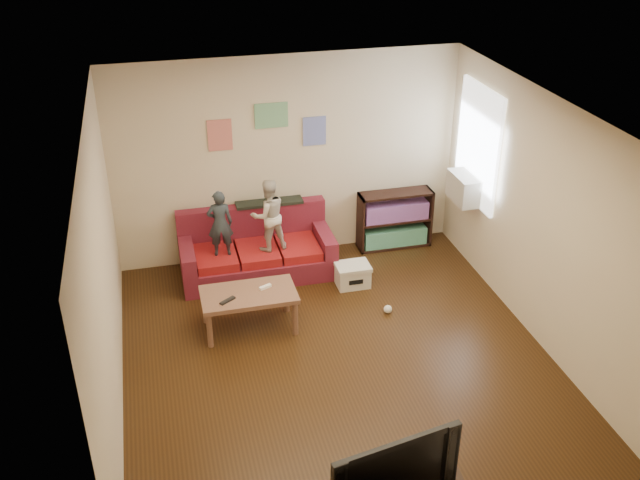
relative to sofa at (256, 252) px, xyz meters
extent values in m
cube|color=#37210D|center=(0.53, -2.07, -0.29)|extent=(4.50, 5.00, 0.01)
cube|color=white|center=(0.53, -2.07, 2.42)|extent=(4.50, 5.00, 0.01)
cube|color=beige|center=(0.53, 0.44, 1.06)|extent=(4.50, 0.01, 2.70)
cube|color=beige|center=(0.53, -4.57, 1.06)|extent=(4.50, 0.01, 2.70)
cube|color=beige|center=(-1.73, -2.07, 1.06)|extent=(0.01, 5.00, 2.70)
cube|color=beige|center=(2.78, -2.07, 1.06)|extent=(0.01, 5.00, 2.70)
cube|color=maroon|center=(0.00, -0.07, -0.14)|extent=(1.93, 0.87, 0.29)
cube|color=maroon|center=(0.00, 0.28, 0.27)|extent=(1.93, 0.17, 0.53)
cube|color=maroon|center=(-0.88, -0.07, 0.13)|extent=(0.17, 0.87, 0.24)
cube|color=maroon|center=(0.88, -0.07, 0.13)|extent=(0.17, 0.87, 0.24)
cube|color=maroon|center=(-0.53, -0.13, 0.06)|extent=(0.50, 0.66, 0.12)
cube|color=maroon|center=(0.00, -0.13, 0.06)|extent=(0.50, 0.66, 0.12)
cube|color=maroon|center=(0.53, -0.13, 0.06)|extent=(0.50, 0.66, 0.12)
cube|color=black|center=(0.24, 0.28, 0.55)|extent=(0.87, 0.21, 0.04)
imported|color=#283038|center=(-0.45, -0.17, 0.55)|extent=(0.33, 0.23, 0.86)
imported|color=beige|center=(0.15, -0.17, 0.59)|extent=(0.51, 0.43, 0.93)
cube|color=brown|center=(-0.29, -1.25, 0.17)|extent=(1.06, 0.58, 0.05)
cylinder|color=brown|center=(-0.77, -1.49, -0.07)|extent=(0.06, 0.06, 0.43)
cylinder|color=brown|center=(0.19, -1.49, -0.07)|extent=(0.06, 0.06, 0.43)
cylinder|color=brown|center=(-0.77, -1.01, -0.07)|extent=(0.06, 0.06, 0.43)
cylinder|color=brown|center=(0.19, -1.01, -0.07)|extent=(0.06, 0.06, 0.43)
cube|color=black|center=(-0.54, -1.37, 0.20)|extent=(0.19, 0.15, 0.02)
cube|color=white|center=(-0.09, -1.20, 0.21)|extent=(0.15, 0.10, 0.03)
cube|color=black|center=(1.47, 0.23, 0.12)|extent=(0.03, 0.30, 0.80)
cube|color=black|center=(2.45, 0.23, 0.12)|extent=(0.03, 0.30, 0.80)
cube|color=black|center=(1.96, 0.23, -0.27)|extent=(1.01, 0.30, 0.03)
cube|color=black|center=(1.96, 0.23, 0.50)|extent=(1.01, 0.30, 0.03)
cube|color=black|center=(1.96, 0.23, 0.12)|extent=(0.95, 0.30, 0.03)
cube|color=#3F8C71|center=(1.96, 0.23, -0.13)|extent=(0.89, 0.25, 0.24)
cube|color=#703F8C|center=(1.96, 0.23, 0.25)|extent=(0.89, 0.25, 0.24)
cube|color=white|center=(2.75, -0.42, 1.35)|extent=(0.04, 1.08, 1.48)
cube|color=#B7B2A3|center=(2.63, -0.42, 0.79)|extent=(0.28, 0.55, 0.35)
cube|color=#D87266|center=(-0.32, 0.42, 1.46)|extent=(0.30, 0.01, 0.40)
cube|color=#72B27F|center=(0.33, 0.42, 1.66)|extent=(0.42, 0.01, 0.32)
cube|color=#727FCC|center=(0.88, 0.42, 1.41)|extent=(0.30, 0.01, 0.38)
cube|color=white|center=(1.11, -0.63, -0.16)|extent=(0.40, 0.30, 0.24)
cube|color=white|center=(1.11, -0.63, -0.02)|extent=(0.42, 0.32, 0.05)
cube|color=black|center=(1.11, -0.79, -0.15)|extent=(0.18, 0.00, 0.06)
imported|color=black|center=(0.30, -4.32, 0.49)|extent=(1.06, 0.33, 0.61)
sphere|color=white|center=(1.34, -1.34, -0.24)|extent=(0.10, 0.10, 0.10)
camera|label=1|loc=(-1.15, -7.97, 4.47)|focal=40.00mm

